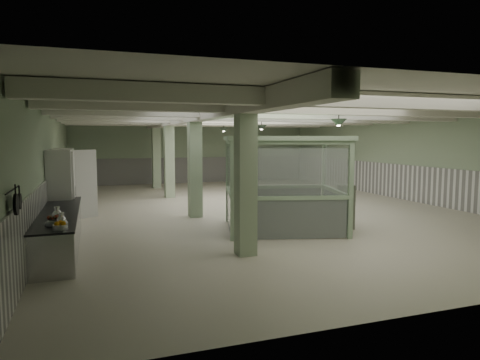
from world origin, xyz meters
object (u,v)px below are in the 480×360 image
object	(u,v)px
prep_counter	(60,230)
walkin_cooler	(63,185)
guard_booth	(284,167)
filing_cabinet	(346,206)

from	to	relation	value
prep_counter	walkin_cooler	xyz separation A→B (m)	(-0.08, 3.18, 0.76)
prep_counter	walkin_cooler	distance (m)	3.27
walkin_cooler	prep_counter	bearing A→B (deg)	-88.48
prep_counter	guard_booth	size ratio (longest dim) A/B	1.29
prep_counter	walkin_cooler	bearing A→B (deg)	91.52
filing_cabinet	walkin_cooler	bearing A→B (deg)	177.34
prep_counter	guard_booth	distance (m)	6.16
guard_booth	filing_cabinet	xyz separation A→B (m)	(1.84, -0.41, -1.17)
walkin_cooler	guard_booth	xyz separation A→B (m)	(6.09, -2.94, 0.60)
walkin_cooler	filing_cabinet	xyz separation A→B (m)	(7.92, -3.35, -0.57)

